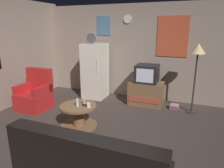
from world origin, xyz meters
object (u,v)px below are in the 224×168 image
standing_lamp (198,54)px  armchair (35,95)px  book_stack (174,107)px  fridge (95,71)px  coffee_table (79,116)px  remote_control (86,105)px  tv_stand (146,93)px  mug_ceramic_tan (84,102)px  wine_glass (77,102)px  mug_ceramic_white (88,105)px  crt_tv (147,74)px

standing_lamp → armchair: 3.87m
book_stack → fridge: bearing=177.1°
standing_lamp → armchair: (-3.55, -1.15, -1.02)m
standing_lamp → book_stack: size_ratio=7.25×
coffee_table → remote_control: bearing=12.1°
tv_stand → coffee_table: 1.96m
mug_ceramic_tan → book_stack: mug_ceramic_tan is taller
armchair → coffee_table: bearing=-17.2°
wine_glass → remote_control: wine_glass is taller
tv_stand → coffee_table: bearing=-119.2°
fridge → mug_ceramic_tan: size_ratio=19.67×
coffee_table → mug_ceramic_white: (0.24, -0.01, 0.27)m
coffee_table → armchair: size_ratio=0.75×
tv_stand → mug_ceramic_white: bearing=-112.7°
book_stack → mug_ceramic_tan: bearing=-136.2°
mug_ceramic_white → book_stack: 2.24m
crt_tv → book_stack: bearing=-5.5°
fridge → wine_glass: (0.51, -1.79, -0.23)m
fridge → standing_lamp: fridge is taller
fridge → crt_tv: 1.46m
wine_glass → book_stack: size_ratio=0.68×
remote_control → armchair: size_ratio=0.16×
wine_glass → mug_ceramic_tan: size_ratio=1.67×
tv_stand → crt_tv: (0.00, -0.00, 0.52)m
remote_control → mug_ceramic_white: bearing=-25.7°
wine_glass → mug_ceramic_tan: 0.16m
fridge → coffee_table: fridge is taller
mug_ceramic_white → mug_ceramic_tan: bearing=144.1°
coffee_table → book_stack: size_ratio=3.28×
coffee_table → mug_ceramic_tan: (0.07, 0.11, 0.27)m
remote_control → armchair: bearing=168.0°
wine_glass → book_stack: 2.42m
mug_ceramic_tan → remote_control: size_ratio=0.60×
fridge → wine_glass: fridge is taller
standing_lamp → mug_ceramic_white: (-1.84, -1.62, -0.86)m
crt_tv → remote_control: crt_tv is taller
fridge → mug_ceramic_tan: bearing=-70.7°
tv_stand → mug_ceramic_white: 1.88m
wine_glass → armchair: (-1.49, 0.50, -0.19)m
crt_tv → wine_glass: crt_tv is taller
fridge → remote_control: 1.86m
mug_ceramic_white → remote_control: bearing=151.7°
coffee_table → remote_control: (0.15, 0.03, 0.24)m
tv_stand → armchair: size_ratio=0.88×
remote_control → fridge: bearing=113.4°
tv_stand → standing_lamp: (1.11, -0.11, 1.06)m
tv_stand → remote_control: size_ratio=5.60×
standing_lamp → coffee_table: (-2.07, -1.61, -1.13)m
crt_tv → coffee_table: crt_tv is taller
crt_tv → mug_ceramic_tan: 1.86m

